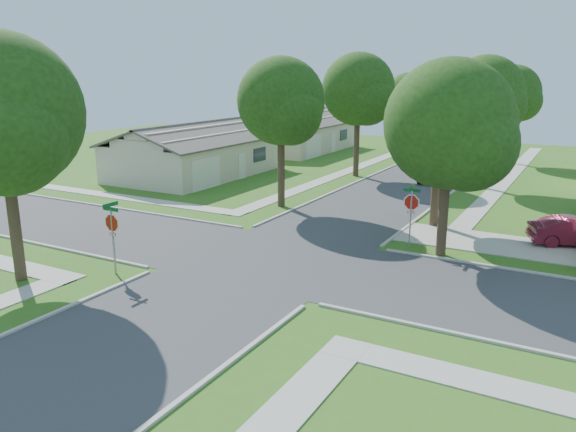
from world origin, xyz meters
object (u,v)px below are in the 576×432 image
(house_nw_near, at_px, (195,157))
(stop_sign_ne, at_px, (411,205))
(tree_w_far, at_px, (409,99))
(tree_ne_corner, at_px, (450,130))
(tree_e_far, at_px, (512,96))
(tree_e_mid, at_px, (486,98))
(tree_w_near, at_px, (282,105))
(tree_sw_corner, at_px, (3,120))
(car_curb_west, at_px, (436,143))
(tree_e_near, at_px, (441,120))
(car_curb_east, at_px, (431,173))
(house_nw_far, at_px, (296,136))
(stop_sign_sw, at_px, (112,226))
(tree_w_mid, at_px, (359,93))
(car_driveway, at_px, (575,232))

(house_nw_near, bearing_deg, stop_sign_ne, -26.46)
(tree_w_far, bearing_deg, house_nw_near, -120.82)
(tree_ne_corner, bearing_deg, tree_e_far, 93.09)
(tree_e_mid, xyz_separation_m, tree_w_near, (-9.40, -12.00, -0.14))
(tree_w_far, bearing_deg, tree_sw_corner, -93.89)
(tree_e_mid, height_order, tree_w_near, tree_e_mid)
(tree_w_near, relative_size, car_curb_west, 1.83)
(tree_e_far, xyz_separation_m, house_nw_near, (-20.75, -19.01, -4.46))
(tree_e_near, bearing_deg, tree_sw_corner, -127.30)
(tree_w_near, height_order, car_curb_east, tree_w_near)
(tree_e_far, xyz_separation_m, tree_w_far, (-9.40, -0.00, -0.47))
(tree_e_mid, relative_size, house_nw_near, 0.68)
(tree_ne_corner, relative_size, car_curb_east, 2.30)
(tree_e_near, relative_size, tree_w_far, 1.03)
(tree_e_mid, bearing_deg, tree_w_near, -128.08)
(stop_sign_ne, xyz_separation_m, tree_e_far, (0.05, 29.31, 3.95))
(stop_sign_ne, height_order, house_nw_near, house_nw_near)
(tree_e_far, height_order, house_nw_far, tree_e_far)
(stop_sign_sw, xyz_separation_m, tree_w_far, (0.05, 38.71, 3.48))
(tree_e_far, bearing_deg, tree_sw_corner, -106.56)
(car_curb_east, relative_size, car_curb_west, 0.77)
(tree_e_near, relative_size, tree_ne_corner, 0.96)
(tree_e_near, xyz_separation_m, tree_ne_corner, (1.61, -4.80, -0.05))
(car_curb_west, bearing_deg, stop_sign_sw, 81.48)
(tree_ne_corner, distance_m, house_nw_near, 25.15)
(tree_w_far, bearing_deg, tree_ne_corner, -69.72)
(house_nw_far, bearing_deg, tree_e_far, 5.53)
(house_nw_near, bearing_deg, stop_sign_sw, -60.17)
(stop_sign_ne, height_order, car_curb_east, stop_sign_ne)
(tree_e_mid, relative_size, tree_sw_corner, 0.96)
(tree_w_mid, height_order, car_curb_east, tree_w_mid)
(car_driveway, xyz_separation_m, car_curb_east, (-10.30, 12.79, -0.04))
(tree_ne_corner, bearing_deg, tree_e_near, 108.53)
(stop_sign_ne, height_order, tree_ne_corner, tree_ne_corner)
(tree_e_mid, xyz_separation_m, tree_sw_corner, (-12.19, -28.00, 0.01))
(tree_e_near, relative_size, car_driveway, 2.01)
(tree_w_near, xyz_separation_m, tree_sw_corner, (-2.79, -16.00, 0.15))
(tree_ne_corner, height_order, car_curb_west, tree_ne_corner)
(stop_sign_sw, relative_size, tree_ne_corner, 0.34)
(house_nw_near, relative_size, car_driveway, 3.30)
(tree_e_mid, xyz_separation_m, tree_w_far, (-9.41, 13.00, -0.75))
(tree_w_mid, bearing_deg, car_curb_west, 85.59)
(tree_e_mid, bearing_deg, tree_ne_corner, -84.55)
(tree_sw_corner, bearing_deg, tree_w_near, 80.10)
(tree_e_near, height_order, tree_sw_corner, tree_sw_corner)
(tree_w_mid, distance_m, tree_w_far, 13.04)
(stop_sign_sw, xyz_separation_m, tree_e_near, (9.45, 13.71, 3.61))
(tree_w_mid, bearing_deg, stop_sign_sw, -90.13)
(tree_sw_corner, xyz_separation_m, tree_ne_corner, (13.80, 11.20, -0.67))
(stop_sign_sw, relative_size, tree_e_far, 0.34)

